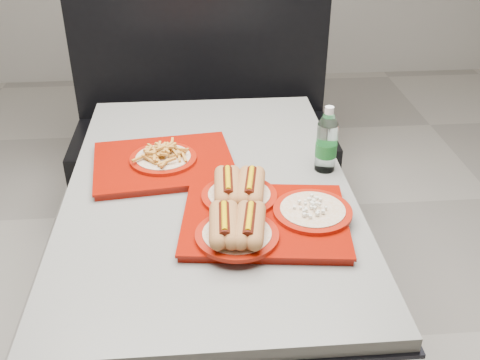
{
  "coord_description": "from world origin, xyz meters",
  "views": [
    {
      "loc": [
        -0.02,
        -1.55,
        1.69
      ],
      "look_at": [
        0.09,
        -0.12,
        0.83
      ],
      "focal_mm": 42.0,
      "sensor_mm": 36.0,
      "label": 1
    }
  ],
  "objects": [
    {
      "name": "tray_near",
      "position": [
        0.13,
        -0.23,
        0.79
      ],
      "size": [
        0.51,
        0.43,
        0.1
      ],
      "rotation": [
        0.0,
        0.0,
        -0.11
      ],
      "color": "#7E0D03",
      "rests_on": "diner_table"
    },
    {
      "name": "booth_bench",
      "position": [
        0.0,
        1.09,
        0.4
      ],
      "size": [
        1.3,
        0.57,
        1.35
      ],
      "color": "black",
      "rests_on": "ground"
    },
    {
      "name": "water_bottle",
      "position": [
        0.39,
        0.07,
        0.85
      ],
      "size": [
        0.07,
        0.07,
        0.23
      ],
      "rotation": [
        0.0,
        0.0,
        0.0
      ],
      "color": "silver",
      "rests_on": "diner_table"
    },
    {
      "name": "diner_table",
      "position": [
        0.0,
        0.0,
        0.58
      ],
      "size": [
        0.92,
        1.42,
        0.75
      ],
      "color": "black",
      "rests_on": "ground"
    },
    {
      "name": "tray_far",
      "position": [
        -0.15,
        0.13,
        0.78
      ],
      "size": [
        0.5,
        0.41,
        0.09
      ],
      "rotation": [
        0.0,
        0.0,
        0.12
      ],
      "color": "#7E0D03",
      "rests_on": "diner_table"
    },
    {
      "name": "ground",
      "position": [
        0.0,
        0.0,
        0.0
      ],
      "size": [
        6.0,
        6.0,
        0.0
      ],
      "primitive_type": "plane",
      "color": "#A29C91",
      "rests_on": "ground"
    }
  ]
}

